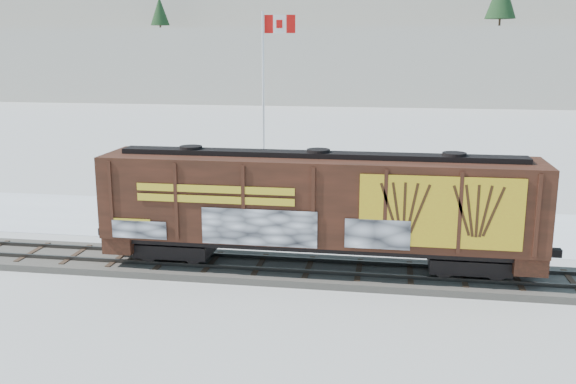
% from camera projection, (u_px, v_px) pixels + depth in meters
% --- Properties ---
extents(ground, '(500.00, 500.00, 0.00)m').
position_uv_depth(ground, '(260.00, 271.00, 26.09)').
color(ground, white).
rests_on(ground, ground).
extents(rail_track, '(50.00, 3.40, 0.43)m').
position_uv_depth(rail_track, '(260.00, 268.00, 26.05)').
color(rail_track, '#59544C').
rests_on(rail_track, ground).
extents(parking_strip, '(40.00, 8.00, 0.03)m').
position_uv_depth(parking_strip, '(289.00, 222.00, 33.30)').
color(parking_strip, white).
rests_on(parking_strip, ground).
extents(hillside, '(360.00, 110.00, 93.00)m').
position_uv_depth(hillside, '(375.00, 25.00, 157.52)').
color(hillside, white).
rests_on(hillside, ground).
extents(hopper_railcar, '(16.97, 3.06, 4.53)m').
position_uv_depth(hopper_railcar, '(318.00, 203.00, 25.06)').
color(hopper_railcar, black).
rests_on(hopper_railcar, rail_track).
extents(flagpole, '(2.30, 0.90, 10.88)m').
position_uv_depth(flagpole, '(266.00, 134.00, 37.27)').
color(flagpole, silver).
rests_on(flagpole, ground).
extents(car_silver, '(4.75, 2.58, 1.53)m').
position_uv_depth(car_silver, '(145.00, 198.00, 35.33)').
color(car_silver, '#ADAFB4').
rests_on(car_silver, parking_strip).
extents(car_white, '(5.02, 2.58, 1.58)m').
position_uv_depth(car_white, '(285.00, 211.00, 32.48)').
color(car_white, silver).
rests_on(car_white, parking_strip).
extents(car_dark, '(4.73, 3.32, 1.27)m').
position_uv_depth(car_dark, '(345.00, 211.00, 32.99)').
color(car_dark, black).
rests_on(car_dark, parking_strip).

